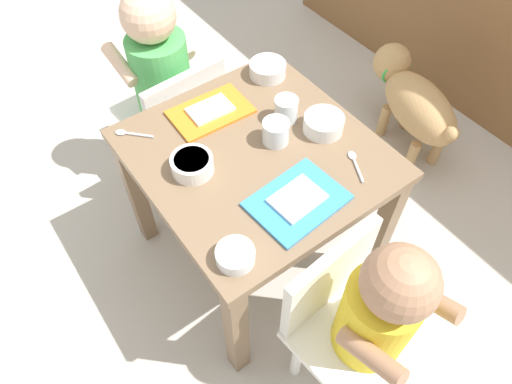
{
  "coord_description": "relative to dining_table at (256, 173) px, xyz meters",
  "views": [
    {
      "loc": [
        0.62,
        -0.45,
        1.29
      ],
      "look_at": [
        0.0,
        0.0,
        0.3
      ],
      "focal_mm": 32.59,
      "sensor_mm": 36.0,
      "label": 1
    }
  ],
  "objects": [
    {
      "name": "veggie_bowl_near",
      "position": [
        -0.04,
        -0.16,
        0.1
      ],
      "size": [
        0.1,
        0.1,
        0.04
      ],
      "color": "white",
      "rests_on": "dining_table"
    },
    {
      "name": "dog",
      "position": [
        -0.07,
        0.74,
        -0.18
      ],
      "size": [
        0.47,
        0.27,
        0.31
      ],
      "color": "tan",
      "rests_on": "ground"
    },
    {
      "name": "water_cup_left",
      "position": [
        -0.05,
        0.13,
        0.11
      ],
      "size": [
        0.06,
        0.06,
        0.06
      ],
      "color": "white",
      "rests_on": "dining_table"
    },
    {
      "name": "food_tray_left",
      "position": [
        -0.18,
        -0.02,
        0.09
      ],
      "size": [
        0.14,
        0.21,
        0.02
      ],
      "color": "orange",
      "rests_on": "dining_table"
    },
    {
      "name": "seated_child_left",
      "position": [
        -0.45,
        -0.02,
        0.03
      ],
      "size": [
        0.3,
        0.3,
        0.68
      ],
      "color": "white",
      "rests_on": "ground"
    },
    {
      "name": "seated_child_right",
      "position": [
        0.45,
        -0.03,
        0.01
      ],
      "size": [
        0.3,
        0.3,
        0.63
      ],
      "color": "white",
      "rests_on": "ground"
    },
    {
      "name": "water_cup_right",
      "position": [
        0.0,
        0.06,
        0.11
      ],
      "size": [
        0.07,
        0.07,
        0.06
      ],
      "color": "white",
      "rests_on": "dining_table"
    },
    {
      "name": "cereal_bowl_right_side",
      "position": [
        0.22,
        -0.21,
        0.1
      ],
      "size": [
        0.08,
        0.08,
        0.03
      ],
      "color": "white",
      "rests_on": "dining_table"
    },
    {
      "name": "dining_table",
      "position": [
        0.0,
        0.0,
        0.0
      ],
      "size": [
        0.58,
        0.55,
        0.47
      ],
      "color": "#7A6047",
      "rests_on": "ground"
    },
    {
      "name": "ground_plane",
      "position": [
        0.0,
        0.0,
        -0.38
      ],
      "size": [
        7.0,
        7.0,
        0.0
      ],
      "primitive_type": "plane",
      "color": "#B2ADA3"
    },
    {
      "name": "spoon_by_right_tray",
      "position": [
        0.17,
        0.16,
        0.09
      ],
      "size": [
        0.09,
        0.06,
        0.01
      ],
      "color": "silver",
      "rests_on": "dining_table"
    },
    {
      "name": "spoon_by_left_tray",
      "position": [
        -0.23,
        -0.22,
        0.09
      ],
      "size": [
        0.08,
        0.08,
        0.01
      ],
      "color": "silver",
      "rests_on": "dining_table"
    },
    {
      "name": "veggie_bowl_far",
      "position": [
        0.04,
        0.18,
        0.1
      ],
      "size": [
        0.1,
        0.1,
        0.04
      ],
      "color": "white",
      "rests_on": "dining_table"
    },
    {
      "name": "cereal_bowl_left_side",
      "position": [
        -0.21,
        0.2,
        0.1
      ],
      "size": [
        0.1,
        0.1,
        0.04
      ],
      "color": "white",
      "rests_on": "dining_table"
    },
    {
      "name": "food_tray_right",
      "position": [
        0.18,
        -0.02,
        0.09
      ],
      "size": [
        0.17,
        0.22,
        0.02
      ],
      "color": "#388CD8",
      "rests_on": "dining_table"
    }
  ]
}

